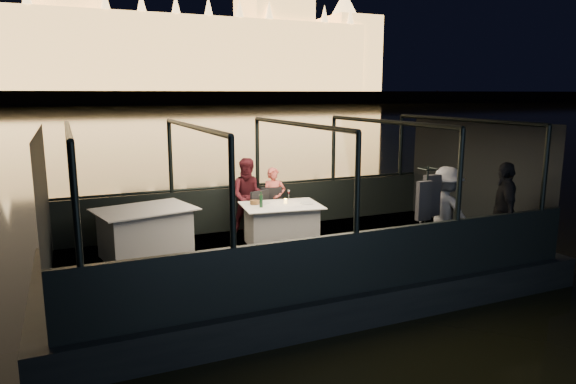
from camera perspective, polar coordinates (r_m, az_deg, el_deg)
name	(u,v)px	position (r m, az deg, el deg)	size (l,w,h in m)	color
river_water	(88,115)	(88.13, -21.36, 8.01)	(500.00, 500.00, 0.00)	black
boat_hull	(297,280)	(9.39, 0.99, -9.75)	(8.60, 4.40, 1.00)	black
boat_deck	(297,255)	(9.24, 1.00, -6.97)	(8.00, 4.00, 0.04)	black
gunwale_port	(258,207)	(10.90, -3.36, -1.64)	(8.00, 0.08, 0.90)	black
gunwale_starboard	(355,263)	(7.41, 7.50, -7.80)	(8.00, 0.08, 0.90)	black
cabin_glass_port	(257,153)	(10.71, -3.43, 4.38)	(8.00, 0.02, 1.40)	#99B2B2
cabin_glass_starboard	(358,183)	(7.12, 7.73, 1.00)	(8.00, 0.02, 1.40)	#99B2B2
cabin_roof_glass	(297,124)	(8.80, 1.05, 7.56)	(8.00, 4.00, 0.02)	#99B2B2
end_wall_fore	(45,211)	(8.17, -25.43, -1.92)	(0.02, 4.00, 2.30)	black
end_wall_aft	(474,176)	(11.19, 20.00, 1.69)	(0.02, 4.00, 2.30)	black
canopy_ribs	(297,190)	(8.95, 1.02, 0.18)	(8.00, 4.00, 2.30)	black
embankment	(72,99)	(218.04, -22.90, 9.45)	(400.00, 140.00, 6.00)	#423D33
parliament_building	(67,10)	(184.82, -23.37, 18.04)	(220.00, 32.00, 60.00)	#F2D18C
dining_table_central	(281,225)	(9.67, -0.76, -3.64)	(1.45, 1.05, 0.77)	white
dining_table_aft	(146,235)	(9.32, -15.53, -4.61)	(1.62, 1.17, 0.86)	silver
chair_port_left	(263,216)	(10.05, -2.76, -2.71)	(0.43, 0.43, 0.91)	black
chair_port_right	(275,213)	(10.32, -1.44, -2.34)	(0.43, 0.43, 0.93)	black
coat_stand	(426,211)	(8.76, 15.06, -2.10)	(0.46, 0.37, 1.66)	black
person_woman_coral	(274,196)	(10.51, -1.57, -0.43)	(0.48, 0.32, 1.33)	#E35F52
person_man_maroon	(249,198)	(10.35, -4.36, -0.63)	(0.74, 0.58, 1.55)	#46131B
passenger_stripe	(446,210)	(9.20, 17.11, -1.91)	(1.03, 0.58, 1.60)	silver
passenger_dark	(504,210)	(9.55, 22.84, -1.83)	(0.99, 0.42, 1.68)	black
wine_bottle	(261,199)	(9.37, -3.01, -0.80)	(0.06, 0.06, 0.29)	#13361D
bread_basket	(255,202)	(9.64, -3.73, -1.14)	(0.18, 0.18, 0.07)	brown
amber_candle	(286,201)	(9.72, -0.28, -1.02)	(0.06, 0.06, 0.09)	gold
plate_near	(307,203)	(9.69, 2.09, -1.26)	(0.25, 0.25, 0.02)	silver
plate_far	(264,203)	(9.69, -2.63, -1.26)	(0.23, 0.23, 0.01)	silver
wine_glass_white	(261,201)	(9.44, -3.05, -1.05)	(0.07, 0.07, 0.21)	silver
wine_glass_red	(289,195)	(10.06, 0.08, -0.29)	(0.06, 0.06, 0.18)	silver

